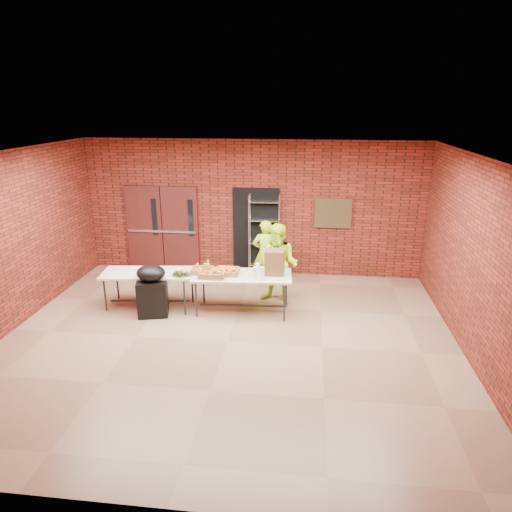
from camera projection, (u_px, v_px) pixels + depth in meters
The scene contains 19 objects.
room at pixel (225, 255), 7.49m from camera, with size 8.08×7.08×3.28m.
double_doors at pixel (163, 229), 11.15m from camera, with size 1.78×0.12×2.10m.
dark_doorway at pixel (256, 231), 10.91m from camera, with size 1.10×0.06×2.10m, color black.
bronze_plaque at pixel (333, 213), 10.54m from camera, with size 0.85×0.04×0.70m, color #3E2F19.
wire_rack at pixel (264, 236), 10.78m from camera, with size 0.72×0.24×1.97m, color silver, non-canonical shape.
table_left at pixel (148, 275), 9.17m from camera, with size 1.90×0.96×0.75m.
table_right at pixel (242, 278), 8.92m from camera, with size 1.98×0.94×0.79m.
basket_bananas at pixel (203, 270), 8.98m from camera, with size 0.42×0.33×0.13m.
basket_oranges at pixel (227, 271), 8.91m from camera, with size 0.45×0.35×0.14m.
basket_apples at pixel (212, 274), 8.77m from camera, with size 0.49×0.38×0.15m.
muffin_tray at pixel (181, 273), 8.98m from camera, with size 0.36×0.36×0.09m.
napkin_box at pixel (135, 269), 9.20m from camera, with size 0.20×0.13×0.07m, color white.
coffee_dispenser at pixel (275, 262), 8.86m from camera, with size 0.37×0.34×0.49m, color brown.
cup_stack_front at pixel (255, 273), 8.69m from camera, with size 0.08×0.08×0.23m, color white.
cup_stack_mid at pixel (262, 274), 8.60m from camera, with size 0.09×0.09×0.26m, color white.
cup_stack_back at pixel (258, 270), 8.79m from camera, with size 0.09×0.09×0.26m, color white.
covered_grill at pixel (152, 290), 8.87m from camera, with size 0.66×0.59×1.03m.
volunteer_woman at pixel (265, 253), 10.23m from camera, with size 0.56×0.37×1.53m, color #B7EF1A.
volunteer_man at pixel (279, 264), 9.32m from camera, with size 0.82×0.64×1.69m, color #B7EF1A.
Camera 1 is at (1.33, -6.99, 4.00)m, focal length 32.00 mm.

